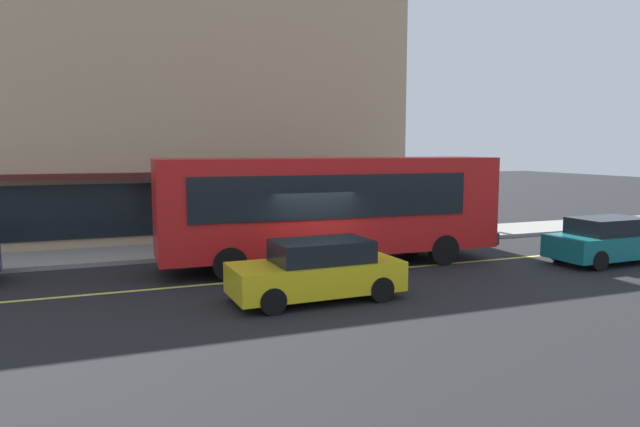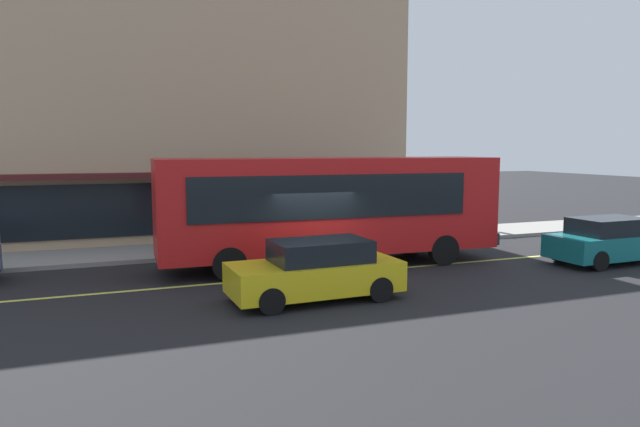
{
  "view_description": "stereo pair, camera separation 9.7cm",
  "coord_description": "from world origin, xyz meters",
  "px_view_note": "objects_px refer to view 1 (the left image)",
  "views": [
    {
      "loc": [
        -5.99,
        -15.82,
        3.83
      ],
      "look_at": [
        1.05,
        2.17,
        1.6
      ],
      "focal_mm": 32.18,
      "sensor_mm": 36.0,
      "label": 1
    },
    {
      "loc": [
        -5.9,
        -15.86,
        3.83
      ],
      "look_at": [
        1.05,
        2.17,
        1.6
      ],
      "focal_mm": 32.18,
      "sensor_mm": 36.0,
      "label": 2
    }
  ],
  "objects_px": {
    "traffic_light": "(268,183)",
    "pedestrian_mid_block": "(488,208)",
    "bus": "(332,205)",
    "pedestrian_waiting": "(368,218)",
    "car_teal": "(610,241)",
    "car_yellow": "(317,271)"
  },
  "relations": [
    {
      "from": "traffic_light",
      "to": "car_teal",
      "type": "height_order",
      "value": "traffic_light"
    },
    {
      "from": "pedestrian_mid_block",
      "to": "bus",
      "type": "bearing_deg",
      "value": -156.99
    },
    {
      "from": "bus",
      "to": "car_yellow",
      "type": "relative_size",
      "value": 2.58
    },
    {
      "from": "traffic_light",
      "to": "pedestrian_waiting",
      "type": "bearing_deg",
      "value": -5.31
    },
    {
      "from": "car_teal",
      "to": "pedestrian_waiting",
      "type": "relative_size",
      "value": 2.69
    },
    {
      "from": "pedestrian_waiting",
      "to": "pedestrian_mid_block",
      "type": "xyz_separation_m",
      "value": [
        6.39,
        0.95,
        0.04
      ]
    },
    {
      "from": "bus",
      "to": "car_yellow",
      "type": "bearing_deg",
      "value": -117.59
    },
    {
      "from": "traffic_light",
      "to": "pedestrian_waiting",
      "type": "height_order",
      "value": "traffic_light"
    },
    {
      "from": "bus",
      "to": "traffic_light",
      "type": "relative_size",
      "value": 3.5
    },
    {
      "from": "traffic_light",
      "to": "pedestrian_mid_block",
      "type": "height_order",
      "value": "traffic_light"
    },
    {
      "from": "car_teal",
      "to": "pedestrian_mid_block",
      "type": "distance_m",
      "value": 6.87
    },
    {
      "from": "car_teal",
      "to": "pedestrian_waiting",
      "type": "xyz_separation_m",
      "value": [
        -6.05,
        5.91,
        0.37
      ]
    },
    {
      "from": "bus",
      "to": "pedestrian_mid_block",
      "type": "relative_size",
      "value": 6.71
    },
    {
      "from": "pedestrian_waiting",
      "to": "car_yellow",
      "type": "bearing_deg",
      "value": -125.12
    },
    {
      "from": "bus",
      "to": "pedestrian_mid_block",
      "type": "distance_m",
      "value": 9.97
    },
    {
      "from": "traffic_light",
      "to": "car_teal",
      "type": "distance_m",
      "value": 11.91
    },
    {
      "from": "bus",
      "to": "pedestrian_waiting",
      "type": "bearing_deg",
      "value": 46.86
    },
    {
      "from": "pedestrian_mid_block",
      "to": "car_yellow",
      "type": "bearing_deg",
      "value": -145.39
    },
    {
      "from": "bus",
      "to": "traffic_light",
      "type": "xyz_separation_m",
      "value": [
        -1.17,
        3.3,
        0.55
      ]
    },
    {
      "from": "bus",
      "to": "car_teal",
      "type": "bearing_deg",
      "value": -18.63
    },
    {
      "from": "pedestrian_waiting",
      "to": "car_teal",
      "type": "bearing_deg",
      "value": -44.31
    },
    {
      "from": "car_yellow",
      "to": "pedestrian_waiting",
      "type": "height_order",
      "value": "pedestrian_waiting"
    }
  ]
}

